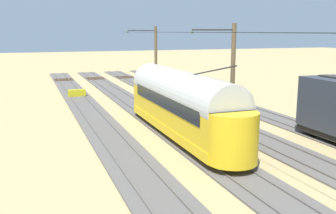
{
  "coord_description": "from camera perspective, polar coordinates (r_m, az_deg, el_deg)",
  "views": [
    {
      "loc": [
        11.46,
        25.0,
        6.8
      ],
      "look_at": [
        3.03,
        2.01,
        1.99
      ],
      "focal_mm": 41.18,
      "sensor_mm": 36.0,
      "label": 1
    }
  ],
  "objects": [
    {
      "name": "track_third_siding",
      "position": [
        27.77,
        -0.11,
        -2.93
      ],
      "size": [
        2.8,
        80.0,
        0.18
      ],
      "color": "#56514C",
      "rests_on": "ground"
    },
    {
      "name": "catenary_pole_foreground",
      "position": [
        38.31,
        -1.92,
        6.66
      ],
      "size": [
        3.02,
        0.28,
        7.3
      ],
      "color": "brown",
      "rests_on": "ground"
    },
    {
      "name": "vintage_streetcar",
      "position": [
        24.97,
        1.9,
        0.63
      ],
      "size": [
        2.65,
        16.04,
        5.07
      ],
      "color": "gold",
      "rests_on": "ground"
    },
    {
      "name": "track_streetcar_siding",
      "position": [
        31.87,
        15.17,
        -1.49
      ],
      "size": [
        2.8,
        80.0,
        0.18
      ],
      "color": "#56514C",
      "rests_on": "ground"
    },
    {
      "name": "ground_plane",
      "position": [
        28.33,
        4.37,
        -2.8
      ],
      "size": [
        220.0,
        220.0,
        0.0
      ],
      "primitive_type": "plane",
      "color": "tan"
    },
    {
      "name": "catenary_pole_mid_near",
      "position": [
        24.4,
        9.36,
        3.96
      ],
      "size": [
        3.02,
        0.28,
        7.3
      ],
      "color": "brown",
      "rests_on": "ground"
    },
    {
      "name": "track_adjacent_siding",
      "position": [
        29.56,
        8.06,
        -2.18
      ],
      "size": [
        2.8,
        80.0,
        0.18
      ],
      "color": "#56514C",
      "rests_on": "ground"
    },
    {
      "name": "switch_stand",
      "position": [
        39.66,
        9.86,
        2.12
      ],
      "size": [
        0.5,
        0.3,
        1.24
      ],
      "color": "black",
      "rests_on": "ground"
    },
    {
      "name": "track_outer_siding",
      "position": [
        26.62,
        -9.2,
        -3.7
      ],
      "size": [
        2.8,
        80.0,
        0.18
      ],
      "color": "#56514C",
      "rests_on": "ground"
    },
    {
      "name": "overhead_wire_run",
      "position": [
        23.72,
        2.99,
        11.01
      ],
      "size": [
        2.82,
        34.42,
        0.18
      ],
      "color": "black",
      "rests_on": "ground"
    },
    {
      "name": "track_end_bumper",
      "position": [
        41.62,
        -13.34,
        1.98
      ],
      "size": [
        1.8,
        0.6,
        0.8
      ],
      "primitive_type": "cube",
      "color": "#B2A519",
      "rests_on": "ground"
    }
  ]
}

